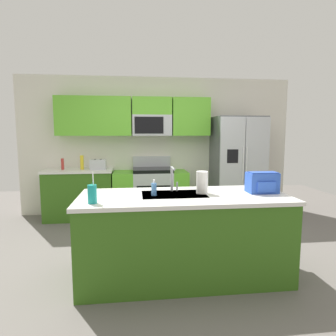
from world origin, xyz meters
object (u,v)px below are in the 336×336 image
refrigerator (237,166)px  drink_cup_teal (92,194)px  bottle_yellow (82,162)px  soap_dispenser (154,189)px  range_oven (151,193)px  sink_faucet (173,177)px  toaster (98,164)px  pepper_mill (63,164)px  paper_towel_roll (202,182)px  backpack (262,182)px

refrigerator → drink_cup_teal: refrigerator is taller
bottle_yellow → soap_dispenser: bearing=-63.8°
range_oven → sink_faucet: 2.23m
toaster → soap_dispenser: 2.42m
pepper_mill → paper_towel_roll: 3.02m
pepper_mill → bottle_yellow: 0.34m
range_oven → pepper_mill: bearing=-179.9°
range_oven → drink_cup_teal: bearing=-104.8°
range_oven → drink_cup_teal: size_ratio=4.61×
soap_dispenser → backpack: size_ratio=0.53×
bottle_yellow → drink_cup_teal: bearing=-78.1°
bottle_yellow → toaster: bearing=-6.9°
bottle_yellow → sink_faucet: (1.36, -2.12, 0.04)m
toaster → pepper_mill: size_ratio=1.40×
refrigerator → sink_faucet: bearing=-126.1°
toaster → sink_faucet: bearing=-62.8°
soap_dispenser → paper_towel_roll: (0.53, 0.06, 0.05)m
bottle_yellow → refrigerator: bearing=-1.1°
drink_cup_teal → refrigerator: bearing=47.4°
refrigerator → backpack: (-0.54, -2.24, 0.09)m
pepper_mill → sink_faucet: bearing=-51.5°
drink_cup_teal → pepper_mill: bearing=108.8°
paper_towel_roll → backpack: bearing=-3.6°
refrigerator → paper_towel_roll: bearing=-118.7°
drink_cup_teal → backpack: bearing=9.0°
bottle_yellow → sink_faucet: sink_faucet is taller
range_oven → paper_towel_roll: paper_towel_roll is taller
backpack → sink_faucet: bearing=169.8°
refrigerator → drink_cup_teal: size_ratio=6.28×
drink_cup_teal → soap_dispenser: drink_cup_teal is taller
sink_faucet → soap_dispenser: (-0.22, -0.19, -0.10)m
drink_cup_teal → soap_dispenser: (0.59, 0.27, -0.02)m
bottle_yellow → paper_towel_roll: (1.66, -2.25, -0.01)m
refrigerator → toaster: size_ratio=6.61×
refrigerator → backpack: bearing=-103.5°
pepper_mill → paper_towel_roll: paper_towel_roll is taller
range_oven → backpack: backpack is taller
toaster → bottle_yellow: size_ratio=1.11×
refrigerator → toaster: bearing=179.6°
bottle_yellow → backpack: bottle_yellow is taller
backpack → pepper_mill: bearing=139.1°
range_oven → backpack: size_ratio=4.25×
paper_towel_roll → range_oven: bearing=100.8°
pepper_mill → drink_cup_teal: bearing=-71.2°
range_oven → soap_dispenser: (-0.09, -2.32, 0.53)m
pepper_mill → paper_towel_roll: bearing=-48.6°
sink_faucet → refrigerator: bearing=53.9°
drink_cup_teal → backpack: (1.78, 0.28, 0.03)m
toaster → pepper_mill: 0.63m
pepper_mill → toaster: bearing=-4.6°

